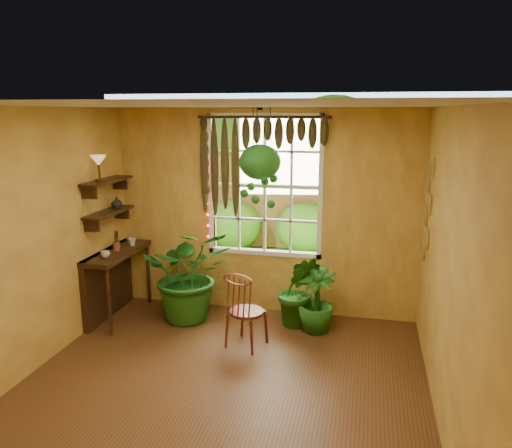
# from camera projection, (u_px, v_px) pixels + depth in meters

# --- Properties ---
(floor) EXTENTS (4.50, 4.50, 0.00)m
(floor) POSITION_uv_depth(u_px,v_px,m) (215.00, 399.00, 4.70)
(floor) COLOR #573A19
(floor) RESTS_ON ground
(ceiling) EXTENTS (4.50, 4.50, 0.00)m
(ceiling) POSITION_uv_depth(u_px,v_px,m) (209.00, 105.00, 4.10)
(ceiling) COLOR silver
(ceiling) RESTS_ON wall_back
(wall_back) EXTENTS (4.00, 0.00, 4.00)m
(wall_back) POSITION_uv_depth(u_px,v_px,m) (264.00, 213.00, 6.54)
(wall_back) COLOR #E9C04F
(wall_back) RESTS_ON floor
(wall_left) EXTENTS (0.00, 4.50, 4.50)m
(wall_left) POSITION_uv_depth(u_px,v_px,m) (15.00, 249.00, 4.83)
(wall_left) COLOR #E9C04F
(wall_left) RESTS_ON floor
(wall_right) EXTENTS (0.00, 4.50, 4.50)m
(wall_right) POSITION_uv_depth(u_px,v_px,m) (452.00, 279.00, 3.97)
(wall_right) COLOR #E9C04F
(wall_right) RESTS_ON floor
(window) EXTENTS (1.52, 0.10, 1.86)m
(window) POSITION_uv_depth(u_px,v_px,m) (265.00, 186.00, 6.49)
(window) COLOR white
(window) RESTS_ON wall_back
(valance_vine) EXTENTS (1.70, 0.12, 1.10)m
(valance_vine) POSITION_uv_depth(u_px,v_px,m) (256.00, 142.00, 6.27)
(valance_vine) COLOR #351D0E
(valance_vine) RESTS_ON window
(string_lights) EXTENTS (0.03, 0.03, 1.54)m
(string_lights) POSITION_uv_depth(u_px,v_px,m) (207.00, 181.00, 6.56)
(string_lights) COLOR #FF2633
(string_lights) RESTS_ON window
(wall_plates) EXTENTS (0.04, 0.32, 1.10)m
(wall_plates) POSITION_uv_depth(u_px,v_px,m) (427.00, 211.00, 5.63)
(wall_plates) COLOR beige
(wall_plates) RESTS_ON wall_right
(counter_ledge) EXTENTS (0.40, 1.20, 0.90)m
(counter_ledge) POSITION_uv_depth(u_px,v_px,m) (111.00, 276.00, 6.51)
(counter_ledge) COLOR #351D0E
(counter_ledge) RESTS_ON floor
(shelf_lower) EXTENTS (0.25, 0.90, 0.04)m
(shelf_lower) POSITION_uv_depth(u_px,v_px,m) (109.00, 212.00, 6.32)
(shelf_lower) COLOR #351D0E
(shelf_lower) RESTS_ON wall_left
(shelf_upper) EXTENTS (0.25, 0.90, 0.04)m
(shelf_upper) POSITION_uv_depth(u_px,v_px,m) (107.00, 181.00, 6.23)
(shelf_upper) COLOR #351D0E
(shelf_upper) RESTS_ON wall_left
(backyard) EXTENTS (14.00, 10.00, 12.00)m
(backyard) POSITION_uv_depth(u_px,v_px,m) (318.00, 175.00, 10.90)
(backyard) COLOR #1D5217
(backyard) RESTS_ON ground
(windsor_chair) EXTENTS (0.50, 0.51, 1.05)m
(windsor_chair) POSITION_uv_depth(u_px,v_px,m) (245.00, 322.00, 5.69)
(windsor_chair) COLOR maroon
(windsor_chair) RESTS_ON floor
(potted_plant_left) EXTENTS (1.38, 1.29, 1.23)m
(potted_plant_left) POSITION_uv_depth(u_px,v_px,m) (190.00, 274.00, 6.39)
(potted_plant_left) COLOR #194F15
(potted_plant_left) RESTS_ON floor
(potted_plant_mid) EXTENTS (0.56, 0.48, 0.93)m
(potted_plant_mid) POSITION_uv_depth(u_px,v_px,m) (298.00, 291.00, 6.21)
(potted_plant_mid) COLOR #194F15
(potted_plant_mid) RESTS_ON floor
(potted_plant_right) EXTENTS (0.55, 0.55, 0.81)m
(potted_plant_right) POSITION_uv_depth(u_px,v_px,m) (316.00, 300.00, 6.08)
(potted_plant_right) COLOR #194F15
(potted_plant_right) RESTS_ON floor
(hanging_basket) EXTENTS (0.52, 0.52, 1.23)m
(hanging_basket) POSITION_uv_depth(u_px,v_px,m) (260.00, 167.00, 6.14)
(hanging_basket) COLOR black
(hanging_basket) RESTS_ON ceiling
(cup_a) EXTENTS (0.14, 0.14, 0.09)m
(cup_a) POSITION_uv_depth(u_px,v_px,m) (105.00, 254.00, 6.09)
(cup_a) COLOR silver
(cup_a) RESTS_ON counter_ledge
(cup_b) EXTENTS (0.12, 0.12, 0.10)m
(cup_b) POSITION_uv_depth(u_px,v_px,m) (132.00, 242.00, 6.64)
(cup_b) COLOR beige
(cup_b) RESTS_ON counter_ledge
(brush_jar) EXTENTS (0.09, 0.09, 0.34)m
(brush_jar) POSITION_uv_depth(u_px,v_px,m) (116.00, 241.00, 6.38)
(brush_jar) COLOR brown
(brush_jar) RESTS_ON counter_ledge
(shelf_vase) EXTENTS (0.19, 0.19, 0.15)m
(shelf_vase) POSITION_uv_depth(u_px,v_px,m) (117.00, 202.00, 6.49)
(shelf_vase) COLOR #B2AD99
(shelf_vase) RESTS_ON shelf_lower
(tiffany_lamp) EXTENTS (0.19, 0.19, 0.32)m
(tiffany_lamp) POSITION_uv_depth(u_px,v_px,m) (99.00, 162.00, 5.98)
(tiffany_lamp) COLOR #502F17
(tiffany_lamp) RESTS_ON shelf_upper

